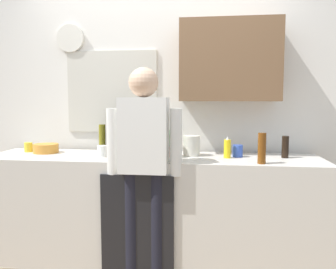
% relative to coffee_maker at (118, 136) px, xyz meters
% --- Properties ---
extents(kitchen_counter, '(2.80, 0.64, 0.89)m').
position_rel_coffee_maker_xyz_m(kitchen_counter, '(0.32, -0.16, -0.59)').
color(kitchen_counter, beige).
rests_on(kitchen_counter, ground_plane).
extents(dishwasher_panel, '(0.56, 0.02, 0.80)m').
position_rel_coffee_maker_xyz_m(dishwasher_panel, '(0.27, -0.49, -0.64)').
color(dishwasher_panel, black).
rests_on(dishwasher_panel, ground_plane).
extents(back_wall_assembly, '(4.40, 0.42, 2.60)m').
position_rel_coffee_maker_xyz_m(back_wall_assembly, '(0.40, 0.24, 0.32)').
color(back_wall_assembly, white).
rests_on(back_wall_assembly, ground_plane).
extents(coffee_maker, '(0.20, 0.20, 0.33)m').
position_rel_coffee_maker_xyz_m(coffee_maker, '(0.00, 0.00, 0.00)').
color(coffee_maker, black).
rests_on(coffee_maker, kitchen_counter).
extents(bottle_olive_oil, '(0.06, 0.06, 0.25)m').
position_rel_coffee_maker_xyz_m(bottle_olive_oil, '(-0.16, 0.05, -0.02)').
color(bottle_olive_oil, olive).
rests_on(bottle_olive_oil, kitchen_counter).
extents(bottle_amber_beer, '(0.06, 0.06, 0.23)m').
position_rel_coffee_maker_xyz_m(bottle_amber_beer, '(1.20, -0.38, -0.03)').
color(bottle_amber_beer, brown).
rests_on(bottle_amber_beer, kitchen_counter).
extents(bottle_dark_sauce, '(0.06, 0.06, 0.18)m').
position_rel_coffee_maker_xyz_m(bottle_dark_sauce, '(1.42, -0.09, -0.06)').
color(bottle_dark_sauce, black).
rests_on(bottle_dark_sauce, kitchen_counter).
extents(cup_blue_mug, '(0.08, 0.08, 0.10)m').
position_rel_coffee_maker_xyz_m(cup_blue_mug, '(1.04, -0.10, -0.10)').
color(cup_blue_mug, '#3351B2').
rests_on(cup_blue_mug, kitchen_counter).
extents(cup_yellow_cup, '(0.07, 0.07, 0.08)m').
position_rel_coffee_maker_xyz_m(cup_yellow_cup, '(-0.83, -0.05, -0.10)').
color(cup_yellow_cup, yellow).
rests_on(cup_yellow_cup, kitchen_counter).
extents(cup_white_mug, '(0.08, 0.08, 0.09)m').
position_rel_coffee_maker_xyz_m(cup_white_mug, '(-0.07, -0.24, -0.10)').
color(cup_white_mug, white).
rests_on(cup_white_mug, kitchen_counter).
extents(mixing_bowl, '(0.22, 0.22, 0.08)m').
position_rel_coffee_maker_xyz_m(mixing_bowl, '(-0.64, -0.08, -0.11)').
color(mixing_bowl, orange).
rests_on(mixing_bowl, kitchen_counter).
extents(potted_plant, '(0.15, 0.15, 0.23)m').
position_rel_coffee_maker_xyz_m(potted_plant, '(0.46, -0.16, -0.01)').
color(potted_plant, '#9E5638').
rests_on(potted_plant, kitchen_counter).
extents(dish_soap, '(0.06, 0.06, 0.18)m').
position_rel_coffee_maker_xyz_m(dish_soap, '(0.95, -0.16, -0.07)').
color(dish_soap, yellow).
rests_on(dish_soap, kitchen_counter).
extents(storage_canister, '(0.14, 0.14, 0.17)m').
position_rel_coffee_maker_xyz_m(storage_canister, '(0.66, -0.08, -0.06)').
color(storage_canister, silver).
rests_on(storage_canister, kitchen_counter).
extents(person_at_sink, '(0.57, 0.22, 1.60)m').
position_rel_coffee_maker_xyz_m(person_at_sink, '(0.32, -0.46, -0.09)').
color(person_at_sink, black).
rests_on(person_at_sink, ground_plane).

